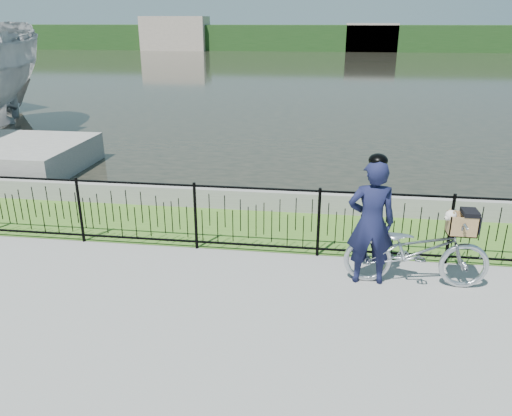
# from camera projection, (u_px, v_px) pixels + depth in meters

# --- Properties ---
(ground) EXTENTS (120.00, 120.00, 0.00)m
(ground) POSITION_uv_depth(u_px,v_px,m) (240.00, 303.00, 6.74)
(ground) COLOR gray
(ground) RESTS_ON ground
(grass_strip) EXTENTS (60.00, 2.00, 0.01)m
(grass_strip) POSITION_uv_depth(u_px,v_px,m) (264.00, 228.00, 9.14)
(grass_strip) COLOR #447023
(grass_strip) RESTS_ON ground
(water) EXTENTS (120.00, 120.00, 0.00)m
(water) POSITION_uv_depth(u_px,v_px,m) (314.00, 71.00, 37.31)
(water) COLOR black
(water) RESTS_ON ground
(quay_wall) EXTENTS (60.00, 0.30, 0.40)m
(quay_wall) POSITION_uv_depth(u_px,v_px,m) (270.00, 200.00, 10.00)
(quay_wall) COLOR gray
(quay_wall) RESTS_ON ground
(fence) EXTENTS (14.00, 0.06, 1.15)m
(fence) POSITION_uv_depth(u_px,v_px,m) (256.00, 219.00, 8.02)
(fence) COLOR black
(fence) RESTS_ON ground
(far_treeline) EXTENTS (120.00, 6.00, 3.00)m
(far_treeline) POSITION_uv_depth(u_px,v_px,m) (321.00, 38.00, 61.79)
(far_treeline) COLOR #1F4119
(far_treeline) RESTS_ON ground
(far_building_left) EXTENTS (8.00, 4.00, 4.00)m
(far_building_left) POSITION_uv_depth(u_px,v_px,m) (175.00, 33.00, 62.08)
(far_building_left) COLOR #A99887
(far_building_left) RESTS_ON ground
(far_building_right) EXTENTS (6.00, 3.00, 3.20)m
(far_building_right) POSITION_uv_depth(u_px,v_px,m) (371.00, 38.00, 59.60)
(far_building_right) COLOR #A99887
(far_building_right) RESTS_ON ground
(bicycle_rig) EXTENTS (2.01, 0.70, 1.18)m
(bicycle_rig) POSITION_uv_depth(u_px,v_px,m) (417.00, 250.00, 7.05)
(bicycle_rig) COLOR #AFB5BC
(bicycle_rig) RESTS_ON ground
(cyclist) EXTENTS (0.69, 0.48, 1.90)m
(cyclist) POSITION_uv_depth(u_px,v_px,m) (371.00, 221.00, 6.98)
(cyclist) COLOR #131635
(cyclist) RESTS_ON ground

